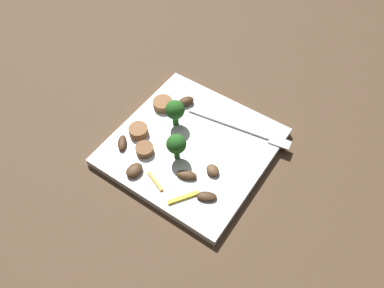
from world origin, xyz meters
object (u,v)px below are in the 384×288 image
at_px(fork, 246,130).
at_px(mushroom_1, 134,170).
at_px(broccoli_floret_0, 175,110).
at_px(sausage_slice_2, 163,104).
at_px(sausage_slice_0, 145,149).
at_px(mushroom_2, 122,143).
at_px(plate, 192,147).
at_px(pepper_strip_0, 155,181).
at_px(mushroom_3, 207,196).
at_px(mushroom_4, 186,101).
at_px(broccoli_floret_1, 176,145).
at_px(mushroom_0, 187,175).
at_px(sausage_slice_1, 138,131).
at_px(pepper_strip_2, 183,197).
at_px(mushroom_5, 213,170).

xyz_separation_m(fork, mushroom_1, (-0.10, -0.17, 0.00)).
height_order(broccoli_floret_0, sausage_slice_2, broccoli_floret_0).
distance_m(broccoli_floret_0, sausage_slice_0, 0.08).
xyz_separation_m(fork, mushroom_2, (-0.15, -0.14, 0.00)).
bearing_deg(plate, pepper_strip_0, -93.72).
relative_size(fork, sausage_slice_2, 5.21).
distance_m(fork, pepper_strip_0, 0.18).
relative_size(mushroom_1, mushroom_3, 0.95).
bearing_deg(broccoli_floret_0, mushroom_4, 103.62).
xyz_separation_m(broccoli_floret_0, broccoli_floret_1, (0.04, -0.05, -0.00)).
height_order(plate, mushroom_3, mushroom_3).
xyz_separation_m(sausage_slice_0, mushroom_4, (-0.01, 0.12, 0.00)).
distance_m(fork, mushroom_0, 0.13).
xyz_separation_m(broccoli_floret_0, sausage_slice_1, (-0.04, -0.05, -0.03)).
xyz_separation_m(mushroom_0, pepper_strip_2, (0.02, -0.03, -0.00)).
bearing_deg(pepper_strip_2, sausage_slice_2, 136.24).
distance_m(fork, broccoli_floret_0, 0.12).
bearing_deg(pepper_strip_2, plate, 117.13).
relative_size(broccoli_floret_0, sausage_slice_2, 1.47).
xyz_separation_m(mushroom_1, mushroom_2, (-0.05, 0.03, -0.00)).
bearing_deg(pepper_strip_0, mushroom_2, 163.59).
height_order(mushroom_0, mushroom_2, same).
bearing_deg(mushroom_3, mushroom_5, 111.53).
xyz_separation_m(broccoli_floret_1, pepper_strip_0, (-0.00, -0.06, -0.03)).
xyz_separation_m(sausage_slice_0, mushroom_2, (-0.04, -0.01, -0.00)).
bearing_deg(pepper_strip_0, sausage_slice_2, 122.57).
bearing_deg(mushroom_5, mushroom_4, 140.96).
distance_m(broccoli_floret_1, sausage_slice_0, 0.06).
bearing_deg(mushroom_3, pepper_strip_0, -165.24).
bearing_deg(sausage_slice_2, broccoli_floret_1, -41.55).
xyz_separation_m(broccoli_floret_1, mushroom_2, (-0.09, -0.03, -0.03)).
xyz_separation_m(broccoli_floret_0, pepper_strip_2, (0.09, -0.11, -0.03)).
distance_m(broccoli_floret_1, mushroom_5, 0.07).
bearing_deg(fork, mushroom_1, -130.10).
bearing_deg(broccoli_floret_0, sausage_slice_2, 154.87).
distance_m(broccoli_floret_0, mushroom_3, 0.15).
height_order(sausage_slice_1, mushroom_3, sausage_slice_1).
relative_size(mushroom_5, pepper_strip_2, 0.46).
xyz_separation_m(sausage_slice_0, sausage_slice_1, (-0.03, 0.02, 0.00)).
bearing_deg(broccoli_floret_0, mushroom_5, -24.17).
relative_size(mushroom_4, mushroom_5, 1.27).
bearing_deg(pepper_strip_0, sausage_slice_1, 143.60).
distance_m(mushroom_1, mushroom_5, 0.12).
bearing_deg(sausage_slice_0, mushroom_3, -6.31).
bearing_deg(mushroom_5, mushroom_0, -134.27).
distance_m(plate, sausage_slice_1, 0.09).
xyz_separation_m(mushroom_4, pepper_strip_2, (0.10, -0.16, -0.00)).
bearing_deg(broccoli_floret_1, mushroom_4, 117.78).
bearing_deg(plate, sausage_slice_0, -134.06).
bearing_deg(pepper_strip_2, mushroom_0, 117.51).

